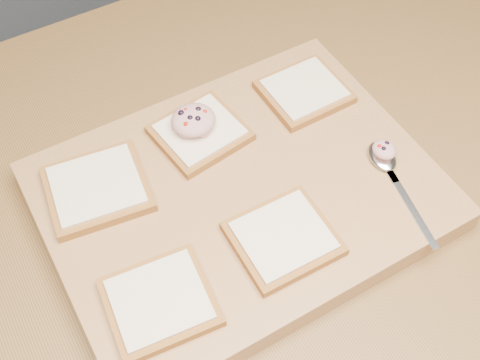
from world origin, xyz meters
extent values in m
plane|color=#515459|center=(0.00, 0.00, 0.00)|extent=(4.00, 4.00, 0.00)
cube|color=slate|center=(0.00, 0.00, 0.42)|extent=(1.90, 0.75, 0.84)
cube|color=brown|center=(0.00, 0.00, 0.87)|extent=(2.00, 0.80, 0.06)
cube|color=#AF764B|center=(-0.16, -0.06, 0.92)|extent=(0.48, 0.36, 0.04)
cube|color=#9E5828|center=(-0.32, 0.02, 0.94)|extent=(0.14, 0.13, 0.01)
cube|color=#FBE4BF|center=(-0.32, 0.02, 0.95)|extent=(0.12, 0.11, 0.00)
cube|color=#9E5828|center=(-0.17, 0.04, 0.94)|extent=(0.12, 0.11, 0.01)
cube|color=#FBE4BF|center=(-0.17, 0.04, 0.95)|extent=(0.11, 0.10, 0.00)
cube|color=#9E5828|center=(0.00, 0.03, 0.94)|extent=(0.11, 0.10, 0.01)
cube|color=#FBE4BF|center=(0.00, 0.03, 0.95)|extent=(0.10, 0.09, 0.00)
cube|color=#9E5828|center=(-0.32, -0.16, 0.94)|extent=(0.12, 0.12, 0.01)
cube|color=#FBE4BF|center=(-0.32, -0.16, 0.95)|extent=(0.11, 0.10, 0.00)
cube|color=#9E5828|center=(-0.16, -0.16, 0.94)|extent=(0.12, 0.11, 0.01)
cube|color=#FBE4BF|center=(-0.16, -0.16, 0.95)|extent=(0.10, 0.09, 0.00)
ellipsoid|color=#D9918B|center=(-0.17, 0.04, 0.97)|extent=(0.06, 0.06, 0.03)
sphere|color=black|center=(-0.16, 0.05, 0.98)|extent=(0.01, 0.01, 0.01)
sphere|color=black|center=(-0.18, 0.05, 0.98)|extent=(0.01, 0.01, 0.01)
sphere|color=black|center=(-0.17, 0.03, 0.98)|extent=(0.01, 0.01, 0.01)
sphere|color=black|center=(-0.18, 0.04, 0.98)|extent=(0.01, 0.01, 0.01)
sphere|color=#A5140C|center=(-0.16, 0.04, 0.98)|extent=(0.01, 0.01, 0.01)
sphere|color=#A5140C|center=(-0.17, 0.05, 0.98)|extent=(0.01, 0.01, 0.01)
sphere|color=#A5140C|center=(-0.19, 0.03, 0.98)|extent=(0.01, 0.01, 0.01)
ellipsoid|color=silver|center=(0.02, -0.12, 0.94)|extent=(0.04, 0.06, 0.01)
cube|color=silver|center=(0.01, -0.14, 0.94)|extent=(0.02, 0.03, 0.00)
cube|color=silver|center=(0.00, -0.19, 0.94)|extent=(0.03, 0.12, 0.00)
ellipsoid|color=#D9918B|center=(0.02, -0.12, 0.96)|extent=(0.03, 0.03, 0.02)
sphere|color=black|center=(0.02, -0.11, 0.96)|extent=(0.01, 0.01, 0.01)
sphere|color=black|center=(0.02, -0.12, 0.96)|extent=(0.01, 0.01, 0.01)
sphere|color=#A5140C|center=(0.01, -0.11, 0.96)|extent=(0.01, 0.01, 0.01)
camera|label=1|loc=(-0.38, -0.44, 1.56)|focal=45.00mm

